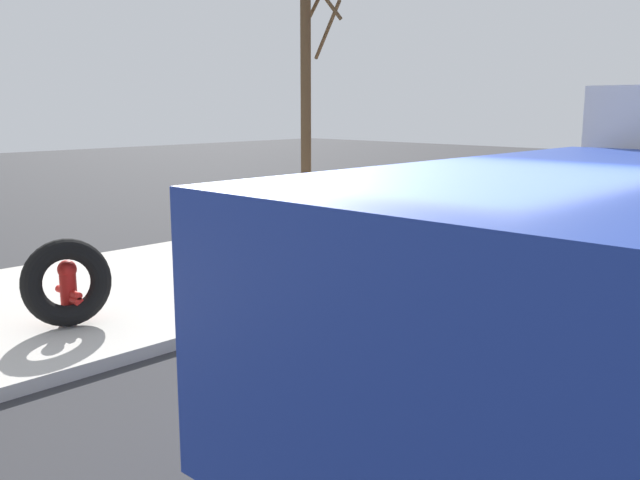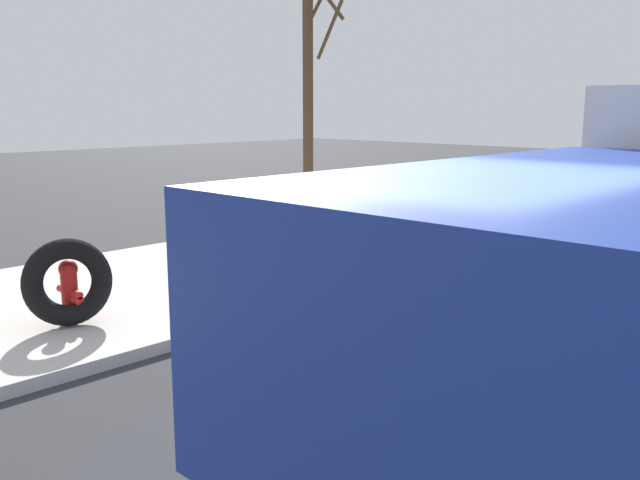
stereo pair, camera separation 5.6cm
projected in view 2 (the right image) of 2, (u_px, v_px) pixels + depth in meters
The scene contains 4 objects.
sidewalk_curb at pixel (21, 314), 9.35m from camera, with size 36.00×5.00×0.15m, color #BCB7AD.
fire_hydrant at pixel (70, 289), 8.70m from camera, with size 0.23×0.53×0.79m.
loose_tire at pixel (68, 282), 8.52m from camera, with size 1.07×1.07×0.26m, color black.
bare_tree at pixel (308, 82), 13.08m from camera, with size 1.36×1.47×6.09m.
Camera 2 is at (-3.72, -2.61, 2.81)m, focal length 39.45 mm.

